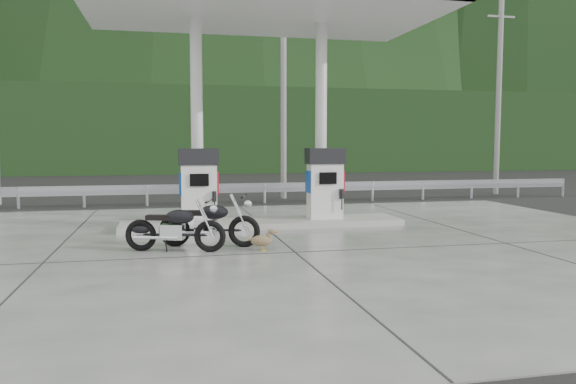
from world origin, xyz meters
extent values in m
plane|color=black|center=(0.00, 0.00, 0.00)|extent=(160.00, 160.00, 0.00)
cube|color=slate|center=(0.00, 0.00, 0.01)|extent=(18.00, 14.00, 0.02)
cube|color=#9D9A92|center=(0.00, 2.50, 0.10)|extent=(7.00, 1.40, 0.15)
cylinder|color=silver|center=(-1.60, 2.90, 2.67)|extent=(0.30, 0.30, 5.00)
cylinder|color=silver|center=(1.60, 2.90, 2.67)|extent=(0.30, 0.30, 5.00)
cube|color=white|center=(0.00, 2.50, 5.37)|extent=(8.50, 5.00, 0.40)
cube|color=black|center=(0.00, 11.50, 0.00)|extent=(60.00, 7.00, 0.01)
cylinder|color=gray|center=(2.00, 9.50, 4.00)|extent=(0.22, 0.22, 8.00)
cylinder|color=gray|center=(11.00, 9.50, 4.00)|extent=(0.22, 0.22, 8.00)
cube|color=black|center=(0.00, 30.00, 3.00)|extent=(80.00, 6.00, 6.00)
camera|label=1|loc=(-2.41, -11.28, 2.09)|focal=35.00mm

